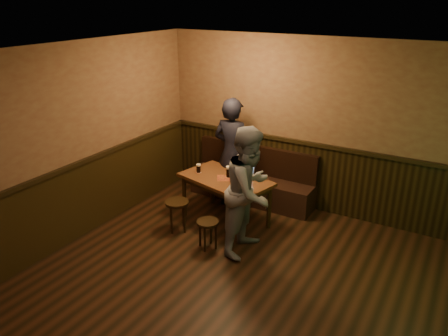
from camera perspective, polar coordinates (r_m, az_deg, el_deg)
room at (r=4.84m, az=-0.91°, el=-4.83°), size 5.04×6.04×2.84m
bench at (r=7.59m, az=3.67°, el=-1.99°), size 2.20×0.50×0.95m
pub_table at (r=6.72m, az=0.21°, el=-2.10°), size 1.54×1.10×0.75m
stool_left at (r=6.62m, az=-6.14°, el=-5.10°), size 0.39×0.39×0.48m
stool_right at (r=6.17m, az=-2.14°, el=-7.64°), size 0.37×0.37×0.42m
pint_left at (r=6.88m, az=-3.35°, el=-0.03°), size 0.09×0.09×0.14m
pint_mid at (r=6.69m, az=0.64°, el=-0.48°), size 0.11×0.11×0.18m
pint_right at (r=6.32m, az=2.34°, el=-1.86°), size 0.12×0.12×0.18m
laptop at (r=6.69m, az=2.55°, el=-0.80°), size 0.34×0.28×0.22m
menu at (r=6.19m, az=2.80°, el=-3.32°), size 0.26×0.23×0.00m
person_suit at (r=7.14m, az=1.09°, el=1.88°), size 0.70×0.48×1.87m
person_grey at (r=5.90m, az=3.39°, el=-3.01°), size 0.69×0.88×1.80m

